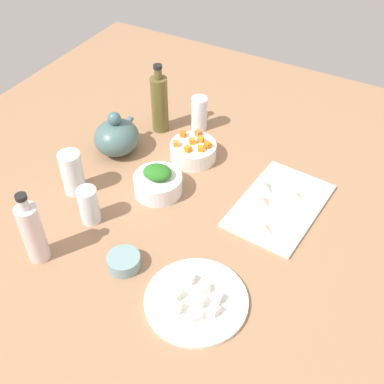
{
  "coord_description": "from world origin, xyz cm",
  "views": [
    {
      "loc": [
        -90.41,
        -49.98,
        103.93
      ],
      "look_at": [
        0.0,
        0.0,
        8.0
      ],
      "focal_mm": 45.37,
      "sensor_mm": 36.0,
      "label": 1
    }
  ],
  "objects": [
    {
      "name": "plate_tofu",
      "position": [
        -29.62,
        -17.56,
        3.6
      ],
      "size": [
        25.65,
        25.65,
        1.2
      ],
      "primitive_type": "cylinder",
      "color": "white",
      "rests_on": "tabletop"
    },
    {
      "name": "tofu_cube_5",
      "position": [
        -34.46,
        -20.24,
        5.3
      ],
      "size": [
        3.1,
        3.1,
        2.2
      ],
      "primitive_type": "cube",
      "rotation": [
        0.0,
        0.0,
        0.87
      ],
      "color": "white",
      "rests_on": "plate_tofu"
    },
    {
      "name": "bottle_1",
      "position": [
        -37.02,
        26.01,
        12.52
      ],
      "size": [
        5.78,
        5.78,
        22.37
      ],
      "color": "silver",
      "rests_on": "tabletop"
    },
    {
      "name": "dumpling_1",
      "position": [
        15.95,
        -25.99,
        5.09
      ],
      "size": [
        5.59,
        6.13,
        2.19
      ],
      "primitive_type": "pyramid",
      "rotation": [
        0.0,
        0.0,
        1.45
      ],
      "color": "beige",
      "rests_on": "cutting_board"
    },
    {
      "name": "tofu_cube_4",
      "position": [
        -34.61,
        -15.19,
        5.3
      ],
      "size": [
        2.22,
        2.22,
        2.2
      ],
      "primitive_type": "cube",
      "rotation": [
        0.0,
        0.0,
        0.01
      ],
      "color": "white",
      "rests_on": "plate_tofu"
    },
    {
      "name": "dumpling_2",
      "position": [
        -0.54,
        -23.15,
        5.01
      ],
      "size": [
        4.64,
        4.65,
        2.03
      ],
      "primitive_type": "pyramid",
      "rotation": [
        0.0,
        0.0,
        1.49
      ],
      "color": "beige",
      "rests_on": "cutting_board"
    },
    {
      "name": "tofu_cube_6",
      "position": [
        -27.4,
        -22.24,
        5.3
      ],
      "size": [
        2.29,
        2.29,
        2.2
      ],
      "primitive_type": "cube",
      "rotation": [
        0.0,
        0.0,
        1.61
      ],
      "color": "white",
      "rests_on": "plate_tofu"
    },
    {
      "name": "bottle_0",
      "position": [
        28.44,
        28.39,
        13.64
      ],
      "size": [
        5.87,
        5.87,
        24.91
      ],
      "color": "brown",
      "rests_on": "tabletop"
    },
    {
      "name": "chopped_greens_mound",
      "position": [
        0.16,
        11.73,
        10.72
      ],
      "size": [
        9.16,
        10.17,
        3.52
      ],
      "primitive_type": "ellipsoid",
      "rotation": [
        0.0,
        0.0,
        1.84
      ],
      "color": "#2A7121",
      "rests_on": "bowl_greens"
    },
    {
      "name": "carrot_cube_2",
      "position": [
        21.69,
        15.41,
        9.49
      ],
      "size": [
        2.16,
        2.16,
        1.8
      ],
      "primitive_type": "cube",
      "rotation": [
        0.0,
        0.0,
        0.22
      ],
      "color": "orange",
      "rests_on": "bowl_carrots"
    },
    {
      "name": "tofu_cube_3",
      "position": [
        -26.42,
        -18.22,
        5.3
      ],
      "size": [
        3.09,
        3.09,
        2.2
      ],
      "primitive_type": "cube",
      "rotation": [
        0.0,
        0.0,
        2.24
      ],
      "color": "white",
      "rests_on": "plate_tofu"
    },
    {
      "name": "dumpling_3",
      "position": [
        14.88,
        -16.46,
        5.58
      ],
      "size": [
        6.93,
        7.15,
        3.17
      ],
      "primitive_type": "pyramid",
      "rotation": [
        0.0,
        0.0,
        4.45
      ],
      "color": "beige",
      "rests_on": "cutting_board"
    },
    {
      "name": "tofu_cube_7",
      "position": [
        -30.86,
        -23.15,
        5.3
      ],
      "size": [
        2.73,
        2.73,
        2.2
      ],
      "primitive_type": "cube",
      "rotation": [
        0.0,
        0.0,
        2.86
      ],
      "color": "white",
      "rests_on": "plate_tofu"
    },
    {
      "name": "carrot_cube_5",
      "position": [
        20.41,
        5.51,
        9.49
      ],
      "size": [
        2.3,
        2.3,
        1.8
      ],
      "primitive_type": "cube",
      "rotation": [
        0.0,
        0.0,
        2.8
      ],
      "color": "orange",
      "rests_on": "bowl_carrots"
    },
    {
      "name": "tofu_cube_1",
      "position": [
        -31.49,
        -13.05,
        5.3
      ],
      "size": [
        2.53,
        2.53,
        2.2
      ],
      "primitive_type": "cube",
      "rotation": [
        0.0,
        0.0,
        2.97
      ],
      "color": "#F9F2CC",
      "rests_on": "plate_tofu"
    },
    {
      "name": "carrot_cube_4",
      "position": [
        19.78,
        10.92,
        9.49
      ],
      "size": [
        2.51,
        2.51,
        1.8
      ],
      "primitive_type": "cube",
      "rotation": [
        0.0,
        0.0,
        2.18
      ],
      "color": "orange",
      "rests_on": "bowl_carrots"
    },
    {
      "name": "tofu_cube_0",
      "position": [
        -25.67,
        -13.65,
        5.3
      ],
      "size": [
        2.21,
        2.21,
        2.2
      ],
      "primitive_type": "cube",
      "rotation": [
        0.0,
        0.0,
        1.58
      ],
      "color": "white",
      "rests_on": "plate_tofu"
    },
    {
      "name": "carrot_cube_3",
      "position": [
        24.54,
        11.23,
        9.49
      ],
      "size": [
        2.31,
        2.31,
        1.8
      ],
      "primitive_type": "cube",
      "rotation": [
        0.0,
        0.0,
        2.79
      ],
      "color": "orange",
      "rests_on": "bowl_carrots"
    },
    {
      "name": "carrot_cube_1",
      "position": [
        17.66,
        6.62,
        9.49
      ],
      "size": [
        2.33,
        2.33,
        1.8
      ],
      "primitive_type": "cube",
      "rotation": [
        0.0,
        0.0,
        1.94
      ],
      "color": "orange",
      "rests_on": "bowl_carrots"
    },
    {
      "name": "carrot_cube_6",
      "position": [
        16.15,
        14.78,
        9.49
      ],
      "size": [
        2.44,
        2.44,
        1.8
      ],
      "primitive_type": "cube",
      "rotation": [
        0.0,
        0.0,
        0.5
      ],
      "color": "orange",
      "rests_on": "bowl_carrots"
    },
    {
      "name": "dumpling_0",
      "position": [
        9.34,
        -18.17,
        5.23
      ],
      "size": [
        6.26,
        6.14,
        2.46
      ],
      "primitive_type": "pyramid",
      "rotation": [
        0.0,
        0.0,
        5.92
      ],
      "color": "beige",
      "rests_on": "cutting_board"
    },
    {
      "name": "carrot_cube_7",
      "position": [
        15.49,
        10.1,
        9.49
      ],
      "size": [
        2.18,
        2.18,
        1.8
      ],
      "primitive_type": "cube",
      "rotation": [
        0.0,
        0.0,
        1.33
      ],
      "color": "orange",
      "rests_on": "bowl_carrots"
    },
    {
      "name": "drinking_glass_1",
      "position": [
        35.4,
        16.71,
        9.11
      ],
      "size": [
        5.65,
        5.65,
        12.22
      ],
      "primitive_type": "cylinder",
      "color": "white",
      "rests_on": "tabletop"
    },
    {
      "name": "tabletop",
      "position": [
        0.0,
        0.0,
        1.5
      ],
      "size": [
        190.0,
        190.0,
        3.0
      ],
      "primitive_type": "cube",
      "color": "#9A704F",
      "rests_on": "ground"
    },
    {
      "name": "bowl_small_side",
      "position": [
        -28.91,
        4.29,
        4.85
      ],
      "size": [
        8.78,
        8.78,
        3.7
      ],
      "primitive_type": "cylinder",
      "color": "#749798",
      "rests_on": "tabletop"
    },
    {
      "name": "cutting_board",
      "position": [
        11.68,
        -23.16,
        3.5
      ],
      "size": [
        35.65,
        24.66,
        1.0
      ],
      "primitive_type": "cube",
      "rotation": [
        0.0,
        0.0,
        -0.08
      ],
      "color": "silver",
      "rests_on": "tabletop"
    },
    {
      "name": "bowl_carrots",
      "position": [
        19.44,
        10.3,
        5.79
      ],
      "size": [
        15.14,
        15.14,
        5.59
      ],
      "primitive_type": "cylinder",
      "color": "white",
      "rests_on": "tabletop"
    },
    {
      "name": "bowl_greens",
      "position": [
        0.16,
        11.73,
        5.98
      ],
      "size": [
        14.71,
        14.71,
        5.96
      ],
      "primitive_type": "cylinder",
      "color": "white",
      "rests_on": "tabletop"
    },
    {
      "name": "drinking_glass_0",
      "position": [
        -11.82,
        34.2,
        10.01
      ],
      "size": [
        6.71,
        6.71,
        14.02
      ],
      "primitive_type": "cylinder",
      "color": "white",
      "rests_on": "tabletop"
    },
    {
      "name": "drinking_glass_2",
      "position": [
        -19.45,
        22.35,
        8.71
      ],
      "size": [
        5.73,
        5.73,
        11.41
      ],
      "primitive_type": "cylinder",
      "color": "white",
      "rests_on": "tabletop"
    },
    {
      "name": "teapot",
      "position": [
        10.49,
        34.1,
        8.95
      ],
      "size": [
        16.98,
        14.54,
        15.33
      ],
      "color": "#466561",
      "rests_on": "tabletop"
    },
    {
      "name": "carrot_cube_0",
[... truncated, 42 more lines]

